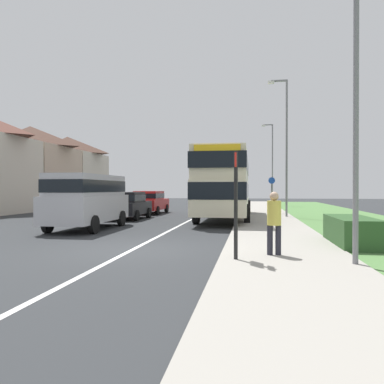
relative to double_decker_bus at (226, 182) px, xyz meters
name	(u,v)px	position (x,y,z in m)	size (l,w,h in m)	color
ground_plane	(132,250)	(-1.90, -11.43, -2.14)	(120.00, 120.00, 0.00)	#2D3033
lane_marking_centre	(182,224)	(-1.90, -3.43, -2.14)	(0.14, 60.00, 0.01)	silver
pavement_near_side	(272,229)	(2.30, -5.43, -2.08)	(3.20, 68.00, 0.12)	#9E998E
grass_verge_seaward	(380,231)	(6.60, -5.43, -2.10)	(6.00, 68.00, 0.08)	#517F42
roadside_hedge	(352,232)	(4.40, -9.98, -1.69)	(1.10, 3.00, 0.90)	#2D5128
double_decker_bus	(226,182)	(0.00, 0.00, 0.00)	(2.80, 11.23, 3.70)	beige
parked_van_silver	(88,197)	(-5.51, -6.28, -0.76)	(2.11, 5.17, 2.34)	#B7B7BC
parked_car_black	(127,204)	(-5.55, -0.81, -1.28)	(2.00, 3.96, 1.56)	black
parked_car_red	(150,201)	(-5.58, 4.23, -1.26)	(1.95, 4.56, 1.58)	#B21E1E
pedestrian_at_stop	(274,220)	(2.00, -12.37, -1.17)	(0.34, 0.34, 1.67)	#23232D
bus_stop_sign	(236,198)	(1.10, -13.08, -0.60)	(0.09, 0.52, 2.60)	black
cycle_route_sign	(272,193)	(2.81, 4.37, -0.72)	(0.44, 0.08, 2.52)	slate
street_lamp_near	(351,58)	(3.57, -13.25, 2.42)	(1.14, 0.20, 8.01)	slate
street_lamp_mid	(285,140)	(3.39, 1.04, 2.46)	(1.14, 0.20, 8.09)	slate
street_lamp_far	(271,160)	(3.46, 17.48, 2.52)	(1.14, 0.20, 8.22)	slate
house_terrace_far_side	(5,165)	(-17.69, 5.79, 1.47)	(6.55, 27.55, 7.23)	beige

